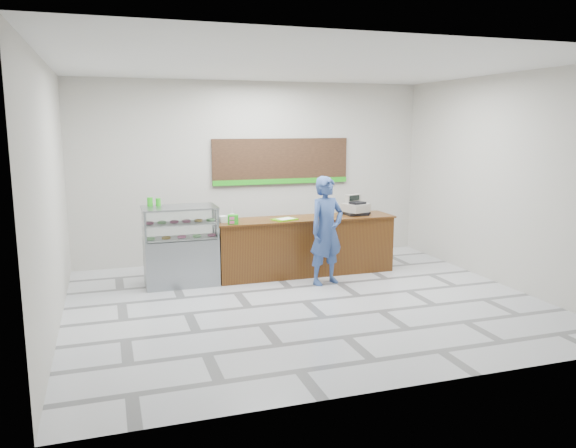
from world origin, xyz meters
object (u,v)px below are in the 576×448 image
object	(u,v)px
sales_counter	(305,246)
display_case	(181,245)
cash_register	(355,207)
serving_tray	(285,219)
customer	(326,231)

from	to	relation	value
sales_counter	display_case	size ratio (longest dim) A/B	2.45
sales_counter	cash_register	world-z (taller)	cash_register
serving_tray	customer	bearing A→B (deg)	-69.22
display_case	cash_register	bearing A→B (deg)	0.54
cash_register	serving_tray	xyz separation A→B (m)	(-1.42, -0.15, -0.13)
display_case	customer	distance (m)	2.46
serving_tray	customer	distance (m)	0.82
customer	display_case	bearing A→B (deg)	146.53
cash_register	serving_tray	distance (m)	1.43
sales_counter	display_case	bearing A→B (deg)	-180.00
display_case	cash_register	distance (m)	3.25
display_case	customer	world-z (taller)	customer
display_case	cash_register	size ratio (longest dim) A/B	2.61
sales_counter	cash_register	size ratio (longest dim) A/B	6.40
customer	serving_tray	bearing A→B (deg)	115.99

